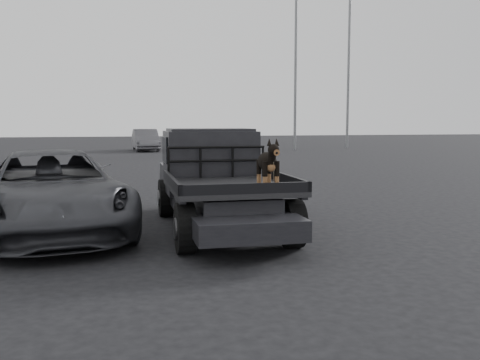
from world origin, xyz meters
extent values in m
plane|color=black|center=(0.00, 0.00, 0.00)|extent=(120.00, 120.00, 0.00)
imported|color=#323338|center=(-2.96, 1.87, 0.72)|extent=(3.23, 5.50, 1.44)
imported|color=#504F54|center=(0.01, 27.52, 0.70)|extent=(1.69, 4.34, 1.41)
cylinder|color=slate|center=(9.86, 26.42, 6.25)|extent=(0.18, 0.18, 12.50)
cylinder|color=slate|center=(14.25, 27.76, 6.84)|extent=(0.18, 0.18, 13.68)
camera|label=1|loc=(-1.83, -7.85, 1.95)|focal=40.00mm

